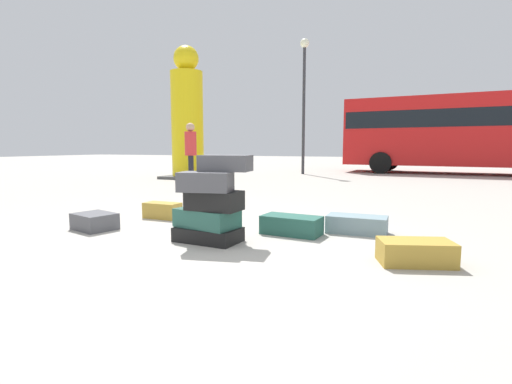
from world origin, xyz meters
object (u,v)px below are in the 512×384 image
(person_bearded_onlooker, at_px, (191,150))
(lamp_post, at_px, (304,85))
(suitcase_tan_white_trunk, at_px, (162,210))
(yellow_dummy_statue, at_px, (187,120))
(suitcase_tan_foreground_far, at_px, (416,252))
(suitcase_slate_right_side, at_px, (357,224))
(parked_bus, at_px, (462,129))
(suitcase_tower, at_px, (211,204))
(suitcase_charcoal_upright_blue, at_px, (95,221))
(suitcase_teal_foreground_near, at_px, (291,225))

(person_bearded_onlooker, relative_size, lamp_post, 0.32)
(suitcase_tan_white_trunk, distance_m, yellow_dummy_statue, 8.00)
(suitcase_tan_foreground_far, relative_size, suitcase_slate_right_side, 0.89)
(parked_bus, xyz_separation_m, lamp_post, (-6.03, -2.49, 1.75))
(suitcase_tan_white_trunk, bearing_deg, yellow_dummy_statue, 119.99)
(suitcase_tan_white_trunk, relative_size, person_bearded_onlooker, 0.33)
(suitcase_tower, xyz_separation_m, parked_bus, (4.05, 13.98, 1.38))
(person_bearded_onlooker, bearing_deg, parked_bus, 115.60)
(suitcase_tan_foreground_far, height_order, yellow_dummy_statue, yellow_dummy_statue)
(suitcase_charcoal_upright_blue, distance_m, yellow_dummy_statue, 8.75)
(suitcase_tower, distance_m, suitcase_charcoal_upright_blue, 1.83)
(suitcase_charcoal_upright_blue, xyz_separation_m, yellow_dummy_statue, (-3.40, 7.83, 1.94))
(suitcase_tan_foreground_far, distance_m, person_bearded_onlooker, 7.14)
(suitcase_tower, relative_size, suitcase_tan_white_trunk, 1.80)
(suitcase_charcoal_upright_blue, relative_size, yellow_dummy_statue, 0.12)
(yellow_dummy_statue, bearing_deg, suitcase_slate_right_side, -44.95)
(suitcase_teal_foreground_near, relative_size, parked_bus, 0.08)
(suitcase_teal_foreground_near, xyz_separation_m, person_bearded_onlooker, (-3.87, 3.89, 0.92))
(yellow_dummy_statue, distance_m, parked_bus, 11.11)
(suitcase_tan_white_trunk, distance_m, lamp_post, 11.02)
(lamp_post, bearing_deg, person_bearded_onlooker, -99.25)
(suitcase_tan_white_trunk, xyz_separation_m, person_bearded_onlooker, (-1.66, 3.57, 0.91))
(parked_bus, bearing_deg, person_bearded_onlooker, -122.72)
(suitcase_tan_foreground_far, relative_size, lamp_post, 0.12)
(suitcase_teal_foreground_near, distance_m, person_bearded_onlooker, 5.56)
(person_bearded_onlooker, distance_m, lamp_post, 7.42)
(parked_bus, bearing_deg, suitcase_teal_foreground_near, -99.27)
(suitcase_tower, xyz_separation_m, person_bearded_onlooker, (-3.10, 4.62, 0.58))
(suitcase_slate_right_side, xyz_separation_m, lamp_post, (-3.52, 10.38, 3.47))
(suitcase_tower, height_order, parked_bus, parked_bus)
(suitcase_slate_right_side, xyz_separation_m, yellow_dummy_statue, (-6.73, 6.72, 1.93))
(suitcase_tower, distance_m, suitcase_teal_foreground_near, 1.11)
(parked_bus, height_order, lamp_post, lamp_post)
(suitcase_charcoal_upright_blue, height_order, suitcase_slate_right_side, suitcase_slate_right_side)
(person_bearded_onlooker, xyz_separation_m, parked_bus, (7.15, 9.37, 0.80))
(suitcase_tan_foreground_far, xyz_separation_m, lamp_post, (-4.21, 11.53, 3.47))
(yellow_dummy_statue, bearing_deg, lamp_post, 48.67)
(suitcase_tan_foreground_far, bearing_deg, yellow_dummy_statue, 115.63)
(suitcase_slate_right_side, bearing_deg, yellow_dummy_statue, 135.94)
(lamp_post, bearing_deg, suitcase_tower, -80.21)
(suitcase_tower, bearing_deg, suitcase_tan_white_trunk, 144.18)
(suitcase_tan_white_trunk, xyz_separation_m, suitcase_slate_right_side, (2.98, 0.07, -0.01))
(suitcase_tan_white_trunk, distance_m, suitcase_slate_right_side, 2.98)
(suitcase_tower, relative_size, lamp_post, 0.19)
(suitcase_charcoal_upright_blue, bearing_deg, yellow_dummy_statue, 129.18)
(suitcase_tan_white_trunk, distance_m, person_bearded_onlooker, 4.05)
(suitcase_teal_foreground_near, height_order, person_bearded_onlooker, person_bearded_onlooker)
(suitcase_tower, relative_size, parked_bus, 0.11)
(suitcase_tower, distance_m, person_bearded_onlooker, 5.59)
(suitcase_slate_right_side, bearing_deg, lamp_post, 109.60)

